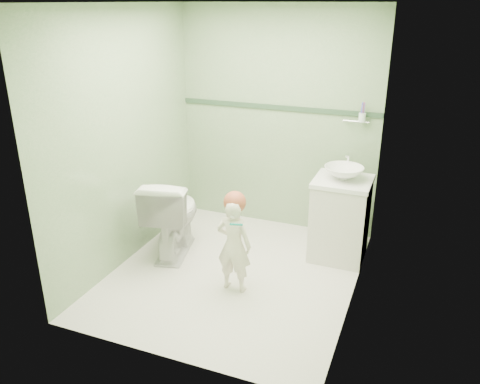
% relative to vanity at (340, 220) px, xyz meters
% --- Properties ---
extents(ground, '(2.50, 2.50, 0.00)m').
position_rel_vanity_xyz_m(ground, '(-0.84, -0.70, -0.40)').
color(ground, silver).
rests_on(ground, ground).
extents(room_shell, '(2.50, 2.54, 2.40)m').
position_rel_vanity_xyz_m(room_shell, '(-0.84, -0.70, 0.80)').
color(room_shell, '#7FA776').
rests_on(room_shell, ground).
extents(trim_stripe, '(2.20, 0.02, 0.05)m').
position_rel_vanity_xyz_m(trim_stripe, '(-0.84, 0.54, 0.95)').
color(trim_stripe, '#304C35').
rests_on(trim_stripe, room_shell).
extents(vanity, '(0.52, 0.50, 0.80)m').
position_rel_vanity_xyz_m(vanity, '(0.00, 0.00, 0.00)').
color(vanity, beige).
rests_on(vanity, ground).
extents(counter, '(0.54, 0.52, 0.04)m').
position_rel_vanity_xyz_m(counter, '(0.00, 0.00, 0.41)').
color(counter, white).
rests_on(counter, vanity).
extents(basin, '(0.37, 0.37, 0.13)m').
position_rel_vanity_xyz_m(basin, '(0.00, 0.00, 0.49)').
color(basin, white).
rests_on(basin, counter).
extents(faucet, '(0.03, 0.13, 0.18)m').
position_rel_vanity_xyz_m(faucet, '(0.00, 0.19, 0.57)').
color(faucet, silver).
rests_on(faucet, counter).
extents(cup_holder, '(0.26, 0.07, 0.21)m').
position_rel_vanity_xyz_m(cup_holder, '(0.05, 0.48, 0.93)').
color(cup_holder, silver).
rests_on(cup_holder, room_shell).
extents(toilet, '(0.64, 0.90, 0.83)m').
position_rel_vanity_xyz_m(toilet, '(-1.58, -0.52, 0.01)').
color(toilet, white).
rests_on(toilet, ground).
extents(toddler, '(0.32, 0.22, 0.87)m').
position_rel_vanity_xyz_m(toddler, '(-0.75, -0.93, 0.03)').
color(toddler, white).
rests_on(toddler, ground).
extents(hair_cap, '(0.19, 0.19, 0.19)m').
position_rel_vanity_xyz_m(hair_cap, '(-0.75, -0.90, 0.43)').
color(hair_cap, '#AC5034').
rests_on(hair_cap, toddler).
extents(teal_toothbrush, '(0.11, 0.13, 0.08)m').
position_rel_vanity_xyz_m(teal_toothbrush, '(-0.68, -1.05, 0.31)').
color(teal_toothbrush, '#108D85').
rests_on(teal_toothbrush, toddler).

